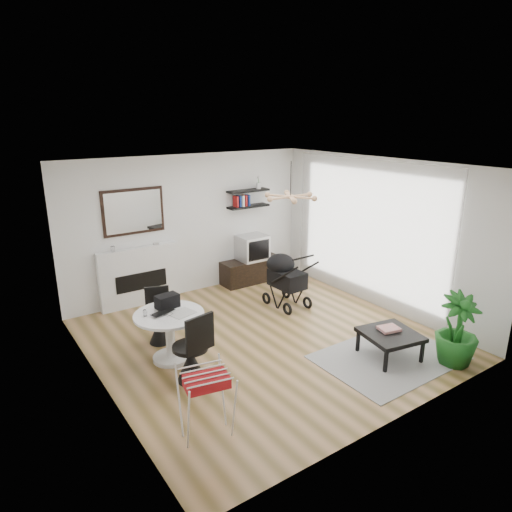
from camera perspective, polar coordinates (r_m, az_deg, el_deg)
floor at (r=7.34m, az=1.07°, el=-10.24°), size 5.00×5.00×0.00m
ceiling at (r=6.55m, az=1.21°, el=11.21°), size 5.00×5.00×0.00m
wall_back at (r=8.91m, az=-8.25°, el=3.84°), size 5.00×0.00×5.00m
wall_left at (r=5.82m, az=-19.40°, el=-4.28°), size 0.00×5.00×5.00m
wall_right at (r=8.47m, az=15.06°, el=2.72°), size 0.00×5.00×5.00m
sheer_curtain at (r=8.52m, az=13.61°, el=2.92°), size 0.04×3.60×2.60m
fireplace at (r=8.61m, az=-14.40°, el=-1.61°), size 1.50×0.17×2.16m
shelf_lower at (r=9.36m, az=-0.97°, el=6.23°), size 0.90×0.25×0.04m
shelf_upper at (r=9.30m, az=-0.98°, el=8.16°), size 0.90×0.25×0.04m
pendant_lamp at (r=7.28m, az=4.32°, el=7.41°), size 0.90×0.90×0.10m
tv_console at (r=9.62m, az=-0.57°, el=-1.82°), size 1.31×0.46×0.49m
crt_tv at (r=9.47m, az=-0.49°, el=1.08°), size 0.59×0.52×0.52m
dining_table at (r=6.66m, az=-10.72°, el=-9.00°), size 0.99×0.99×0.72m
laptop at (r=6.52m, az=-11.26°, el=-7.10°), size 0.41×0.33×0.03m
black_bag at (r=6.71m, az=-11.04°, el=-5.57°), size 0.35×0.24×0.20m
newspaper at (r=6.52m, az=-9.23°, el=-7.06°), size 0.39×0.35×0.01m
drinking_glass at (r=6.53m, az=-13.70°, el=-6.92°), size 0.05×0.05×0.09m
chair_far at (r=7.28m, az=-11.99°, el=-8.52°), size 0.45×0.46×0.86m
chair_near at (r=6.20m, az=-8.02°, el=-12.67°), size 0.49×0.51×1.00m
drying_rack at (r=5.18m, az=-6.24°, el=-17.80°), size 0.62×0.59×0.80m
stroller at (r=8.41m, az=3.65°, el=-3.18°), size 0.56×0.90×1.07m
rug at (r=7.07m, az=16.24°, el=-12.08°), size 2.00×1.45×0.01m
coffee_table at (r=6.93m, az=16.44°, el=-9.49°), size 0.87×0.87×0.38m
magazines at (r=6.98m, az=16.28°, el=-8.71°), size 0.33×0.29×0.04m
potted_plant at (r=7.02m, az=23.86°, el=-8.42°), size 0.73×0.73×1.05m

